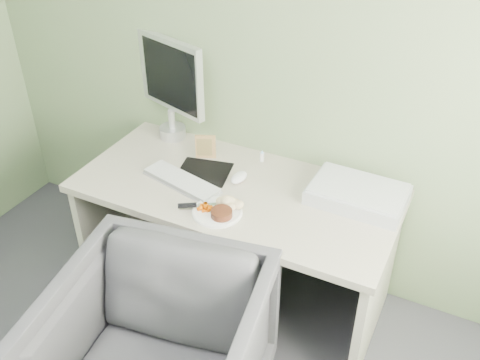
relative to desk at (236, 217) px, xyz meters
The scene contains 15 objects.
wall_back 0.89m from the desk, 90.00° to the left, with size 3.50×3.50×0.00m, color #72855D.
desk is the anchor object (origin of this frame).
plate 0.29m from the desk, 85.49° to the right, with size 0.23×0.23×0.01m, color white.
steak 0.33m from the desk, 77.75° to the right, with size 0.10×0.10×0.03m, color black.
potato_pile 0.28m from the desk, 71.90° to the right, with size 0.10×0.08×0.06m, color tan.
carrot_heap 0.32m from the desk, 98.86° to the right, with size 0.05×0.05×0.04m, color #DA5804.
steak_knife 0.33m from the desk, 110.21° to the right, with size 0.20×0.14×0.02m.
mousepad 0.28m from the desk, 166.21° to the left, with size 0.26×0.23×0.00m, color black.
keyboard 0.34m from the desk, 161.91° to the right, with size 0.42×0.13×0.02m, color white.
computer_mouse 0.21m from the desk, 99.97° to the left, with size 0.06×0.12×0.04m, color white.
photo_frame 0.41m from the desk, 146.07° to the left, with size 0.11×0.01×0.14m, color #9B7248.
eyedrop_bottle 0.36m from the desk, 86.97° to the left, with size 0.02×0.02×0.07m.
scanner 0.63m from the desk, 15.73° to the left, with size 0.45×0.30×0.07m, color #AFB2B6.
monitor 0.81m from the desk, 150.16° to the left, with size 0.47×0.19×0.57m.
desk_chair 0.84m from the desk, 86.40° to the right, with size 0.83×0.85×0.78m, color #37363B.
Camera 1 is at (0.98, -0.31, 2.25)m, focal length 40.00 mm.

